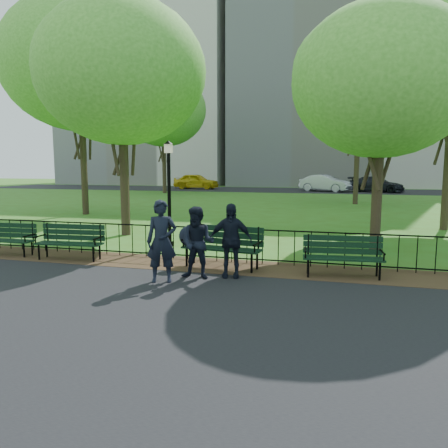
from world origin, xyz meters
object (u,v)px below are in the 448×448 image
(taxi, at_px, (196,181))
(sedan_silver, at_px, (325,183))
(tree_near_e, at_px, (382,81))
(lamppost, at_px, (169,189))
(tree_far_w, at_px, (163,110))
(person_left, at_px, (162,241))
(park_bench_left_b, at_px, (6,235))
(tree_near_w, at_px, (121,72))
(person_mid, at_px, (198,243))
(park_bench_main, at_px, (208,239))
(sedan_dark, at_px, (376,184))
(park_bench_left_a, at_px, (71,238))
(park_bench_right_a, at_px, (343,252))
(tree_far_e, at_px, (360,73))
(person_right, at_px, (230,240))
(tree_mid_w, at_px, (80,64))

(taxi, height_order, sedan_silver, taxi)
(tree_near_e, bearing_deg, lamppost, -174.49)
(tree_far_w, height_order, person_left, tree_far_w)
(park_bench_left_b, relative_size, tree_near_e, 0.25)
(tree_near_w, height_order, sedan_silver, tree_near_w)
(person_left, relative_size, person_mid, 1.11)
(park_bench_main, distance_m, sedan_dark, 33.00)
(person_left, bearing_deg, park_bench_left_a, 137.11)
(tree_near_e, xyz_separation_m, taxi, (-15.82, 30.42, -3.95))
(park_bench_left_a, relative_size, taxi, 0.39)
(park_bench_left_b, distance_m, park_bench_right_a, 9.03)
(tree_far_e, distance_m, sedan_dark, 15.37)
(park_bench_left_a, relative_size, tree_near_e, 0.26)
(tree_far_w, bearing_deg, park_bench_left_a, -72.01)
(park_bench_left_a, height_order, tree_far_e, tree_far_e)
(tree_near_e, distance_m, person_left, 7.53)
(tree_near_w, relative_size, person_left, 4.63)
(park_bench_left_b, bearing_deg, person_left, -18.86)
(tree_near_e, distance_m, tree_far_w, 28.85)
(tree_far_e, bearing_deg, sedan_silver, 100.51)
(tree_far_e, bearing_deg, tree_near_w, -118.56)
(park_bench_right_a, distance_m, tree_far_w, 31.55)
(park_bench_main, xyz_separation_m, person_left, (-0.52, -1.59, 0.20))
(park_bench_left_b, bearing_deg, sedan_dark, 66.84)
(person_right, distance_m, sedan_silver, 33.05)
(sedan_dark, bearing_deg, park_bench_left_b, -179.39)
(tree_near_w, height_order, person_right, tree_near_w)
(tree_near_e, bearing_deg, sedan_silver, 95.05)
(park_bench_left_b, bearing_deg, tree_far_e, 60.09)
(park_bench_main, height_order, person_left, person_left)
(park_bench_left_a, distance_m, park_bench_right_a, 6.95)
(tree_far_e, bearing_deg, park_bench_right_a, -92.12)
(park_bench_left_b, bearing_deg, park_bench_right_a, -3.02)
(lamppost, distance_m, person_left, 4.31)
(sedan_silver, bearing_deg, park_bench_main, -161.10)
(park_bench_main, bearing_deg, person_mid, -75.47)
(lamppost, height_order, tree_mid_w, tree_mid_w)
(tree_far_e, bearing_deg, tree_near_e, -89.42)
(tree_far_e, height_order, sedan_silver, tree_far_e)
(tree_far_w, distance_m, person_left, 31.17)
(tree_near_w, bearing_deg, person_mid, -48.94)
(tree_far_e, xyz_separation_m, sedan_dark, (2.15, 13.27, -7.43))
(person_left, bearing_deg, tree_far_w, 94.47)
(lamppost, relative_size, person_right, 1.95)
(person_left, xyz_separation_m, taxi, (-11.23, 34.97, -0.08))
(park_bench_right_a, relative_size, tree_far_w, 0.17)
(park_bench_left_b, relative_size, tree_far_w, 0.16)
(tree_far_e, distance_m, tree_far_w, 17.90)
(park_bench_main, xyz_separation_m, tree_mid_w, (-9.50, 9.46, 6.68))
(tree_near_w, relative_size, tree_near_e, 1.19)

